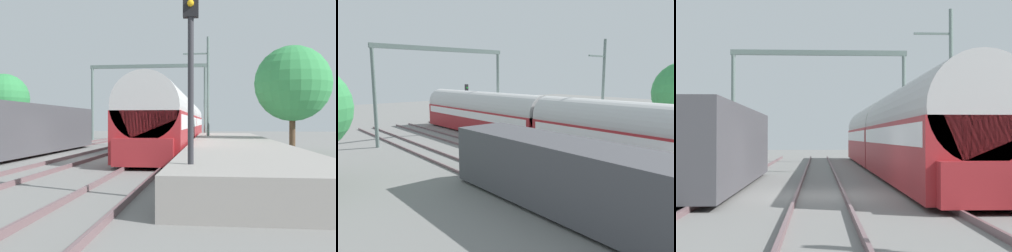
{
  "view_description": "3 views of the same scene",
  "coord_description": "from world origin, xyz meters",
  "views": [
    {
      "loc": [
        6.57,
        -18.95,
        1.89
      ],
      "look_at": [
        3.92,
        4.33,
        1.65
      ],
      "focal_mm": 40.99,
      "sensor_mm": 36.0,
      "label": 1
    },
    {
      "loc": [
        -13.82,
        -4.65,
        5.48
      ],
      "look_at": [
        1.58,
        13.84,
        1.7
      ],
      "focal_mm": 34.42,
      "sensor_mm": 36.0,
      "label": 2
    },
    {
      "loc": [
        -0.07,
        -16.57,
        1.83
      ],
      "look_at": [
        1.96,
        25.31,
        2.7
      ],
      "focal_mm": 56.96,
      "sensor_mm": 36.0,
      "label": 3
    }
  ],
  "objects": [
    {
      "name": "ground",
      "position": [
        0.0,
        0.0,
        0.0
      ],
      "size": [
        120.0,
        120.0,
        0.0
      ],
      "primitive_type": "plane",
      "color": "slate"
    },
    {
      "name": "person_crossing",
      "position": [
        5.2,
        19.44,
        1.03
      ],
      "size": [
        0.26,
        0.41,
        1.73
      ],
      "rotation": [
        0.0,
        0.0,
        1.53
      ],
      "color": "black",
      "rests_on": "ground"
    },
    {
      "name": "tree_east_background",
      "position": [
        11.48,
        5.16,
        4.24
      ],
      "size": [
        4.61,
        4.61,
        6.55
      ],
      "color": "#4C3826",
      "rests_on": "ground"
    },
    {
      "name": "track_west",
      "position": [
        0.0,
        0.0,
        0.08
      ],
      "size": [
        1.52,
        60.0,
        0.16
      ],
      "color": "#6D5457",
      "rests_on": "ground"
    },
    {
      "name": "passenger_train",
      "position": [
        3.92,
        12.04,
        1.97
      ],
      "size": [
        2.93,
        32.85,
        3.82
      ],
      "color": "maroon",
      "rests_on": "ground"
    },
    {
      "name": "tree_west_background",
      "position": [
        -11.54,
        12.85,
        3.97
      ],
      "size": [
        4.31,
        4.31,
        6.13
      ],
      "color": "#4C3826",
      "rests_on": "ground"
    },
    {
      "name": "catenary_gantry",
      "position": [
        0.0,
        20.3,
        5.61
      ],
      "size": [
        12.23,
        0.28,
        7.86
      ],
      "color": "slate",
      "rests_on": "ground"
    },
    {
      "name": "freight_car",
      "position": [
        -3.92,
        2.87,
        1.47
      ],
      "size": [
        2.8,
        13.0,
        2.7
      ],
      "color": "#47474C",
      "rests_on": "ground"
    },
    {
      "name": "platform",
      "position": [
        7.73,
        2.0,
        0.45
      ],
      "size": [
        4.4,
        28.0,
        0.9
      ],
      "color": "gray",
      "rests_on": "ground"
    },
    {
      "name": "railway_signal_near",
      "position": [
        6.08,
        -9.97,
        3.34
      ],
      "size": [
        0.36,
        0.3,
        5.24
      ],
      "color": "#2D2D33",
      "rests_on": "ground"
    },
    {
      "name": "track_far_west",
      "position": [
        -3.92,
        0.0,
        0.08
      ],
      "size": [
        1.52,
        60.0,
        0.16
      ],
      "color": "#6D5457",
      "rests_on": "ground"
    },
    {
      "name": "catenary_pole_east_mid",
      "position": [
        6.27,
        8.68,
        4.15
      ],
      "size": [
        1.9,
        0.2,
        8.0
      ],
      "color": "slate",
      "rests_on": "ground"
    },
    {
      "name": "railway_signal_far",
      "position": [
        5.83,
        25.82,
        2.92
      ],
      "size": [
        0.36,
        0.3,
        4.52
      ],
      "color": "#2D2D33",
      "rests_on": "ground"
    },
    {
      "name": "track_east",
      "position": [
        3.92,
        0.0,
        0.08
      ],
      "size": [
        1.52,
        60.0,
        0.16
      ],
      "color": "#6D5457",
      "rests_on": "ground"
    }
  ]
}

